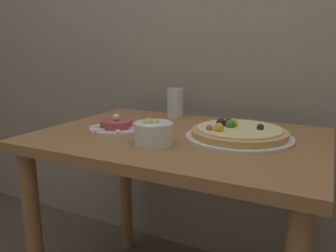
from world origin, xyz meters
TOP-DOWN VIEW (x-y plane):
  - dining_table at (0.00, 0.36)m, footprint 1.01×0.72m
  - pizza_plate at (0.21, 0.40)m, footprint 0.37×0.37m
  - tartare_plate at (-0.24, 0.32)m, footprint 0.21×0.21m
  - small_bowl at (-0.02, 0.20)m, footprint 0.13×0.13m
  - drinking_glass at (-0.16, 0.66)m, footprint 0.07×0.07m

SIDE VIEW (x-z plane):
  - dining_table at x=0.00m, z-range 0.25..1.02m
  - tartare_plate at x=-0.24m, z-range 0.75..0.81m
  - pizza_plate at x=0.21m, z-range 0.75..0.82m
  - small_bowl at x=-0.02m, z-range 0.76..0.85m
  - drinking_glass at x=-0.16m, z-range 0.76..0.89m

